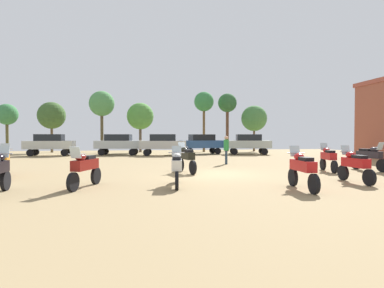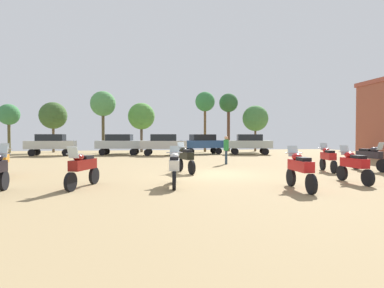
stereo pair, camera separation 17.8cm
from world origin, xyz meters
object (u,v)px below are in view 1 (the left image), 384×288
at_px(motorcycle_1, 4,161).
at_px(tree_1, 254,118).
at_px(motorcycle_2, 186,158).
at_px(tree_4, 52,116).
at_px(tree_3, 204,103).
at_px(motorcycle_4, 85,167).
at_px(car_5, 119,143).
at_px(car_3, 163,143).
at_px(car_2, 202,143).
at_px(car_4, 248,143).
at_px(motorcycle_9, 369,157).
at_px(motorcycle_3, 302,168).
at_px(tree_7, 102,104).
at_px(car_1, 50,143).
at_px(motorcycle_6, 328,158).
at_px(person_1, 226,148).
at_px(tree_5, 7,115).
at_px(tree_2, 227,104).
at_px(tree_6, 140,116).
at_px(motorcycle_7, 355,165).
at_px(motorcycle_8, 177,166).

xyz_separation_m(motorcycle_1, tree_1, (19.15, 21.23, 3.20)).
height_order(motorcycle_2, tree_4, tree_4).
bearing_deg(tree_3, motorcycle_4, -110.45).
xyz_separation_m(motorcycle_2, car_5, (-4.50, 15.39, 0.43)).
bearing_deg(car_3, car_2, -60.09).
bearing_deg(car_4, motorcycle_9, -163.74).
relative_size(motorcycle_1, motorcycle_3, 0.96).
xyz_separation_m(motorcycle_3, car_3, (-3.53, 19.47, 0.44)).
bearing_deg(motorcycle_1, motorcycle_2, -11.03).
xyz_separation_m(car_3, tree_1, (11.32, 6.47, 2.77)).
relative_size(motorcycle_2, tree_7, 0.33).
bearing_deg(motorcycle_4, tree_1, -104.29).
bearing_deg(car_1, motorcycle_6, -132.07).
height_order(car_2, car_4, same).
height_order(motorcycle_3, tree_3, tree_3).
xyz_separation_m(car_2, tree_4, (-15.96, 5.60, 2.93)).
distance_m(car_4, person_1, 11.33).
relative_size(motorcycle_1, tree_3, 0.32).
relative_size(tree_1, tree_7, 0.82).
height_order(tree_5, tree_7, tree_7).
relative_size(car_4, tree_2, 0.66).
bearing_deg(motorcycle_4, tree_4, -54.71).
relative_size(tree_3, tree_4, 1.24).
height_order(motorcycle_3, car_3, car_3).
height_order(motorcycle_4, tree_6, tree_6).
distance_m(motorcycle_2, tree_5, 26.89).
bearing_deg(car_3, person_1, -153.49).
distance_m(car_5, tree_3, 11.36).
distance_m(tree_4, tree_5, 4.45).
xyz_separation_m(car_2, car_4, (4.50, -1.31, 0.00)).
relative_size(car_1, person_1, 2.36).
height_order(motorcycle_2, tree_6, tree_6).
bearing_deg(tree_6, motorcycle_4, -93.93).
height_order(person_1, tree_4, tree_4).
xyz_separation_m(motorcycle_2, tree_2, (7.89, 21.09, 4.91)).
bearing_deg(car_1, motorcycle_1, -171.37).
bearing_deg(car_3, car_4, -80.48).
xyz_separation_m(motorcycle_7, tree_5, (-22.70, 25.19, 3.39)).
xyz_separation_m(motorcycle_4, car_1, (-6.60, 19.25, 0.44)).
bearing_deg(motorcycle_9, motorcycle_1, -12.24).
xyz_separation_m(motorcycle_1, motorcycle_2, (8.11, 0.77, 0.01)).
bearing_deg(motorcycle_7, car_5, 118.51).
height_order(motorcycle_1, car_3, car_3).
bearing_deg(car_2, car_4, -115.62).
relative_size(car_1, tree_1, 0.79).
distance_m(motorcycle_4, tree_7, 24.10).
relative_size(motorcycle_9, tree_1, 0.40).
bearing_deg(motorcycle_2, car_3, 76.57).
bearing_deg(car_3, car_1, 89.73).
height_order(motorcycle_8, tree_6, tree_6).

